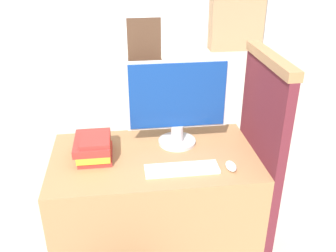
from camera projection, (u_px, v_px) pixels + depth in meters
desk at (155, 209)px, 2.27m from camera, size 1.15×0.66×0.76m
carrel_divider at (258, 165)px, 2.17m from camera, size 0.07×0.58×1.34m
monitor at (177, 102)px, 2.11m from camera, size 0.57×0.22×0.51m
keyboard at (182, 169)px, 1.96m from camera, size 0.39×0.12×0.02m
mouse at (231, 166)px, 1.97m from camera, size 0.05×0.10×0.03m
book_stack at (94, 147)px, 2.06m from camera, size 0.20×0.27×0.13m
far_chair at (145, 55)px, 4.84m from camera, size 0.44×0.44×0.96m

